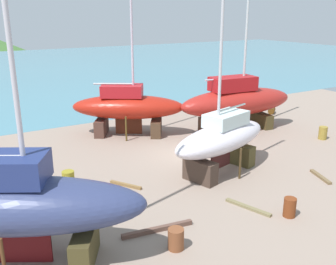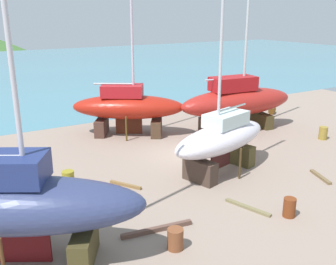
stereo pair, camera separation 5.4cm
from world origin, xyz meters
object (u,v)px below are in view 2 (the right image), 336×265
Objects in this scene: sailboat_small_center at (222,138)px; sailboat_large_starboard at (14,204)px; worker at (212,134)px; barrel_blue_faded at (323,133)px; barrel_rust_near at (68,179)px; sailboat_mid_port at (128,107)px; barrel_rust_mid at (289,207)px; sailboat_far_slipway at (237,101)px; barrel_ochre at (272,110)px; barrel_rust_far at (175,239)px.

sailboat_small_center is 0.83× the size of sailboat_large_starboard.
worker reaches higher than barrel_blue_faded.
sailboat_small_center is 8.31m from barrel_rust_near.
sailboat_large_starboard is at bearing -6.76° from worker.
sailboat_large_starboard is 21.26m from barrel_blue_faded.
sailboat_mid_port reaches higher than barrel_rust_mid.
sailboat_far_slipway is at bearing 13.89° from barrel_rust_near.
sailboat_mid_port reaches higher than barrel_ochre.
worker is 8.05m from barrel_blue_faded.
barrel_ochre is 1.05× the size of barrel_rust_near.
barrel_blue_faded is at bearing -107.40° from barrel_ochre.
sailboat_large_starboard is at bearing -169.71° from barrel_blue_faded.
sailboat_large_starboard reaches higher than barrel_rust_far.
sailboat_far_slipway is 18.18× the size of barrel_rust_near.
barrel_ochre is at bearing 54.98° from sailboat_large_starboard.
sailboat_small_center is 0.79× the size of sailboat_far_slipway.
sailboat_mid_port reaches higher than barrel_rust_far.
barrel_rust_near is (-10.00, -1.37, -0.42)m from worker.
sailboat_mid_port is 13.80× the size of barrel_rust_near.
sailboat_large_starboard is (-11.11, -2.83, 0.33)m from sailboat_small_center.
sailboat_large_starboard reaches higher than barrel_ochre.
barrel_blue_faded is 1.10× the size of barrel_rust_far.
sailboat_far_slipway is 9.58× the size of worker.
barrel_rust_far is at bearing -75.61° from barrel_rust_near.
sailboat_large_starboard reaches higher than barrel_rust_mid.
barrel_ochre is at bearing 170.96° from worker.
sailboat_far_slipway reaches higher than sailboat_large_starboard.
sailboat_large_starboard is at bearing -122.46° from barrel_rust_near.
sailboat_mid_port is 6.39m from worker.
barrel_ochre is 20.58m from barrel_rust_near.
barrel_rust_near is at bearing -102.13° from sailboat_mid_port.
worker reaches higher than barrel_rust_near.
sailboat_small_center is 13.69× the size of barrel_ochre.
sailboat_mid_port is at bearing -87.31° from worker.
sailboat_large_starboard is 25.55m from barrel_ochre.
sailboat_far_slipway is 1.05× the size of sailboat_large_starboard.
barrel_rust_mid is 1.04× the size of barrel_rust_far.
sailboat_far_slipway is 14.26m from barrel_rust_near.
barrel_rust_near is 7.49m from barrel_rust_far.
sailboat_far_slipway is 17.80× the size of barrel_blue_faded.
barrel_blue_faded is 12.03m from barrel_rust_mid.
barrel_blue_faded is at bearing -4.43° from barrel_rust_near.
sailboat_mid_port is at bearing 145.07° from barrel_blue_faded.
barrel_ochre is at bearing 29.04° from sailboat_mid_port.
worker is 1.90× the size of barrel_rust_near.
barrel_rust_far is (-11.87, -10.65, -1.83)m from sailboat_far_slipway.
barrel_blue_faded is 1.05× the size of barrel_rust_mid.
barrel_rust_mid is at bearing 16.15° from sailboat_large_starboard.
worker is 1.95× the size of barrel_rust_mid.
barrel_rust_near is (-13.73, -3.40, -1.80)m from sailboat_far_slipway.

